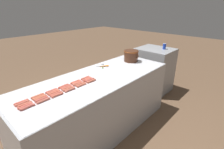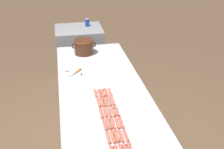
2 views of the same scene
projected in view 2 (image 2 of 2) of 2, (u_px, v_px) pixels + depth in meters
name	position (u px, v px, depth m)	size (l,w,h in m)	color
griddle_counter	(103.00, 121.00, 3.10)	(0.90, 2.45, 0.91)	#ADAFB5
back_cabinet	(80.00, 56.00, 4.66)	(0.76, 0.66, 0.98)	#939599
hot_dog_1	(108.00, 137.00, 2.15)	(0.03, 0.15, 0.03)	#C7664D
hot_dog_2	(105.00, 124.00, 2.29)	(0.03, 0.15, 0.03)	#C55C4F
hot_dog_3	(101.00, 113.00, 2.44)	(0.03, 0.15, 0.03)	#C85C4C
hot_dog_4	(99.00, 102.00, 2.59)	(0.03, 0.15, 0.03)	#CE5F48
hot_dog_5	(96.00, 93.00, 2.74)	(0.03, 0.15, 0.03)	#C1624F
hot_dog_7	(113.00, 137.00, 2.15)	(0.03, 0.15, 0.03)	#CC6547
hot_dog_8	(109.00, 124.00, 2.30)	(0.03, 0.15, 0.03)	#C8634E
hot_dog_9	(105.00, 112.00, 2.45)	(0.03, 0.15, 0.03)	#CC5D4C
hot_dog_10	(102.00, 102.00, 2.60)	(0.04, 0.15, 0.03)	#CC614E
hot_dog_11	(100.00, 93.00, 2.74)	(0.03, 0.15, 0.03)	#C95D4E
hot_dog_13	(116.00, 136.00, 2.16)	(0.03, 0.15, 0.03)	#C56348
hot_dog_14	(113.00, 123.00, 2.30)	(0.04, 0.15, 0.03)	#C95F48
hot_dog_15	(109.00, 112.00, 2.45)	(0.03, 0.15, 0.03)	#C5634E
hot_dog_16	(106.00, 102.00, 2.59)	(0.04, 0.15, 0.03)	#C3614B
hot_dog_17	(103.00, 93.00, 2.74)	(0.03, 0.15, 0.03)	#CA644C
hot_dog_19	(121.00, 136.00, 2.16)	(0.03, 0.15, 0.03)	#C75B4F
hot_dog_20	(117.00, 123.00, 2.31)	(0.03, 0.15, 0.03)	#CC614F
hot_dog_21	(113.00, 112.00, 2.45)	(0.03, 0.15, 0.03)	#BF6249
hot_dog_22	(109.00, 101.00, 2.61)	(0.03, 0.15, 0.03)	#C6624D
hot_dog_23	(106.00, 92.00, 2.76)	(0.03, 0.15, 0.03)	#C15950
hot_dog_25	(126.00, 135.00, 2.17)	(0.03, 0.15, 0.03)	#C16250
hot_dog_26	(121.00, 123.00, 2.31)	(0.03, 0.15, 0.03)	#C75C48
hot_dog_27	(117.00, 111.00, 2.46)	(0.04, 0.15, 0.03)	#BF6250
hot_dog_28	(113.00, 101.00, 2.61)	(0.03, 0.15, 0.03)	#CE654B
hot_dog_29	(110.00, 92.00, 2.76)	(0.03, 0.15, 0.03)	#C7654B
bean_pot	(84.00, 46.00, 3.63)	(0.33, 0.26, 0.20)	#472616
serving_spoon	(69.00, 71.00, 3.19)	(0.22, 0.21, 0.02)	#B7B7BC
carrot	(77.00, 72.00, 3.15)	(0.13, 0.15, 0.03)	orange
soda_can	(87.00, 23.00, 4.50)	(0.07, 0.07, 0.12)	#1938B2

